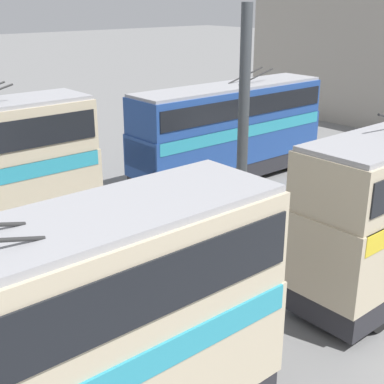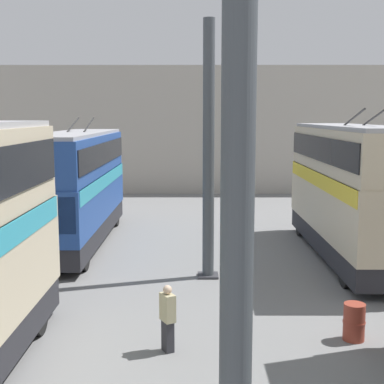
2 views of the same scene
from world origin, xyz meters
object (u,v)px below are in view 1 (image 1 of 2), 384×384
object	(u,v)px
bus_left_near	(50,354)
bus_right_far	(230,127)
person_aisle_midway	(88,257)
oil_drum	(194,321)

from	to	relation	value
bus_left_near	bus_right_far	world-z (taller)	bus_left_near
bus_left_near	person_aisle_midway	distance (m)	8.17
oil_drum	person_aisle_midway	bearing A→B (deg)	98.18
bus_left_near	person_aisle_midway	xyz separation A→B (m)	(4.34, 6.57, -2.17)
bus_right_far	person_aisle_midway	distance (m)	11.57
bus_right_far	oil_drum	bearing A→B (deg)	-137.97
person_aisle_midway	oil_drum	bearing A→B (deg)	-20.54
bus_right_far	oil_drum	size ratio (longest dim) A/B	11.68
person_aisle_midway	bus_right_far	bearing A→B (deg)	83.83
person_aisle_midway	oil_drum	world-z (taller)	person_aisle_midway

